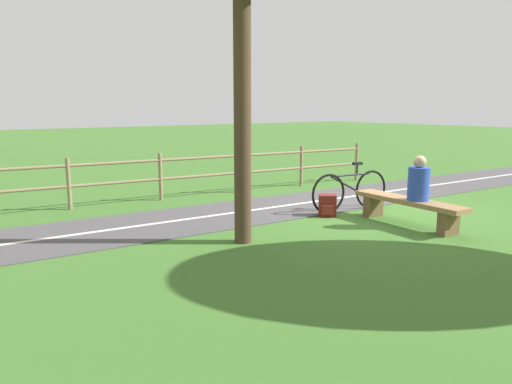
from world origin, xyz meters
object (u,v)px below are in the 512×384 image
Objects in this scene: bicycle at (350,190)px; backpack at (327,206)px; person_seated at (419,181)px; bench at (408,206)px.

backpack is at bearing 14.07° from bicycle.
bench is at bearing -0.00° from person_seated.
backpack is (-0.07, 0.68, -0.20)m from bicycle.
bench is 0.48m from person_seated.
bench is 1.20× the size of bicycle.
backpack is (1.47, 0.60, -0.57)m from person_seated.
bench reaches higher than backpack.
bicycle reaches higher than backpack.
bench is at bearing -154.70° from backpack.
person_seated is 1.69m from backpack.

